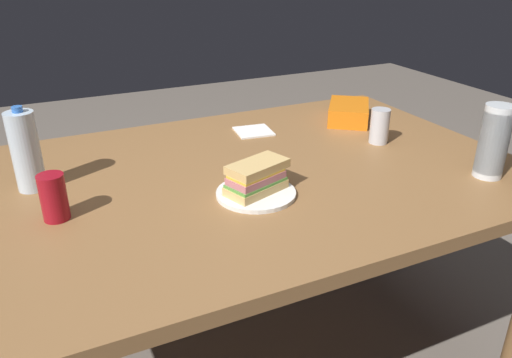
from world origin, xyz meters
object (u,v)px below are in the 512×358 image
Objects in this scene: water_bottle_tall at (26,151)px; plastic_cup_stack at (494,142)px; chip_bag at (349,112)px; soda_can_silver at (380,126)px; soda_can_red at (54,197)px; paper_plate at (256,193)px; dining_table at (225,198)px; sandwich at (256,177)px.

water_bottle_tall is 1.34m from plastic_cup_stack.
soda_can_silver is (-0.05, -0.25, 0.03)m from chip_bag.
water_bottle_tall reaches higher than soda_can_red.
plastic_cup_stack reaches higher than paper_plate.
plastic_cup_stack reaches higher than soda_can_silver.
dining_table is 8.43× the size of plastic_cup_stack.
chip_bag is (1.13, 0.34, -0.03)m from soda_can_red.
soda_can_red is (-0.52, 0.10, 0.01)m from sandwich.
soda_can_silver reaches higher than sandwich.
water_bottle_tall is (-0.04, 0.22, 0.05)m from soda_can_red.
soda_can_red reaches higher than sandwich.
water_bottle_tall is 1.99× the size of soda_can_silver.
soda_can_red is at bearing -175.17° from soda_can_silver.
paper_plate is at bearing -161.56° from soda_can_silver.
chip_bag reaches higher than paper_plate.
water_bottle_tall is at bearing 163.76° from dining_table.
plastic_cup_stack is (1.20, -0.28, 0.05)m from soda_can_red.
plastic_cup_stack is at bearing -25.51° from dining_table.
chip_bag is at bearing 23.43° from dining_table.
paper_plate is 0.53m from soda_can_red.
water_bottle_tall is 1.13m from soda_can_silver.
water_bottle_tall reaches higher than sandwich.
water_bottle_tall is at bearing 151.02° from sandwich.
sandwich is (0.00, 0.00, 0.05)m from paper_plate.
plastic_cup_stack reaches higher than sandwich.
soda_can_red is 1.09m from soda_can_silver.
soda_can_silver is (1.08, 0.09, 0.00)m from soda_can_red.
plastic_cup_stack is (0.07, -0.62, 0.08)m from chip_bag.
chip_bag is (0.61, 0.44, -0.02)m from sandwich.
dining_table is 0.21m from sandwich.
sandwich is at bearing -161.74° from soda_can_silver.
paper_plate reaches higher than dining_table.
dining_table is at bearing 101.79° from sandwich.
soda_can_red is 1.00× the size of soda_can_silver.
soda_can_red is 1.18m from chip_bag.
dining_table is 9.34× the size of sandwich.
sandwich is at bearing 164.87° from plastic_cup_stack.
plastic_cup_stack is at bearing -21.71° from water_bottle_tall.
sandwich reaches higher than paper_plate.
soda_can_red is 0.55× the size of plastic_cup_stack.
soda_can_red is at bearing 169.57° from sandwich.
soda_can_red is (-0.51, 0.10, 0.05)m from paper_plate.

